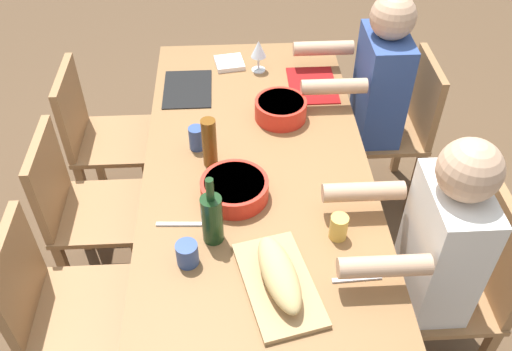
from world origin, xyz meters
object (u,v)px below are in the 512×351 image
Objects in this scene: serving_bowl_greens at (281,108)px; dining_table at (256,170)px; chair_near_center at (80,206)px; chair_near_left at (98,134)px; wine_bottle at (212,218)px; cup_far_right at (339,227)px; cup_near_right at (187,254)px; diner_far_left at (371,91)px; napkin_stack at (229,63)px; chair_far_right at (464,284)px; bread_loaf at (279,274)px; cup_near_center at (196,138)px; chair_far_left at (400,124)px; chair_near_right at (56,303)px; serving_bowl_fruit at (235,188)px; beer_bottle at (209,143)px; wine_glass at (259,50)px; diner_far_right at (430,251)px; cutting_board at (279,284)px.

dining_table is at bearing -25.52° from serving_bowl_greens.
chair_near_left is at bearing 180.00° from chair_near_center.
wine_bottle reaches higher than cup_far_right.
chair_near_center is 8.64× the size of cup_far_right.
cup_near_right is at bearing -25.98° from dining_table.
diner_far_left is 1.41× the size of chair_near_center.
diner_far_left is at bearing 110.18° from chair_near_center.
chair_near_left is (-0.51, -0.79, -0.18)m from dining_table.
napkin_stack is (-0.21, -0.70, 0.05)m from diner_far_left.
serving_bowl_greens is at bearing -168.70° from cup_far_right.
chair_near_center is 9.63× the size of cup_near_right.
napkin_stack is (-1.23, -0.88, 0.27)m from chair_far_right.
bread_loaf is 1.39m from napkin_stack.
chair_near_left is at bearing -129.28° from cup_near_center.
chair_near_left is 1.00× the size of chair_near_center.
chair_far_left is at bearing 90.00° from chair_near_left.
chair_near_left is at bearing -105.17° from serving_bowl_greens.
chair_near_left is 1.40m from diner_far_left.
chair_near_center is at bearing 180.00° from chair_near_right.
napkin_stack reaches higher than dining_table.
serving_bowl_fruit is (0.74, -0.88, 0.30)m from chair_far_left.
chair_near_left is 3.23× the size of serving_bowl_fruit.
cup_near_right reaches higher than dining_table.
chair_far_left reaches higher than napkin_stack.
chair_far_left is at bearing 122.99° from dining_table.
beer_bottle is at bearing -160.04° from bread_loaf.
cup_near_right is at bearing 86.32° from chair_near_right.
dining_table is 2.18× the size of chair_far_left.
diner_far_left is at bearing 74.62° from wine_glass.
diner_far_right is 3.00× the size of cutting_board.
diner_far_left reaches higher than wine_glass.
wine_bottle is (-0.07, -0.78, 0.15)m from diner_far_right.
diner_far_right reaches higher than chair_near_center.
cup_near_center is (-0.51, -0.07, -0.06)m from wine_bottle.
chair_far_left is at bearing 78.33° from wine_glass.
chair_far_right is 1.00× the size of chair_near_left.
cutting_board is at bearing 51.30° from chair_near_center.
beer_bottle is (-0.63, -0.23, 0.10)m from cutting_board.
dining_table is at bearing 90.00° from chair_near_center.
beer_bottle is (-0.48, -0.97, 0.37)m from chair_far_right.
beer_bottle reaches higher than serving_bowl_fruit.
chair_far_right and bread_loaf have the same top height.
chair_near_right is 0.51m from chair_near_center.
chair_far_left is at bearing 107.98° from chair_near_center.
napkin_stack is at bearing 173.05° from beer_bottle.
diner_far_left is 4.14× the size of wine_bottle.
chair_near_center is 6.07× the size of napkin_stack.
chair_far_right reaches higher than napkin_stack.
cup_near_right is at bearing 26.30° from chair_near_left.
chair_far_left is 1.14m from cup_far_right.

